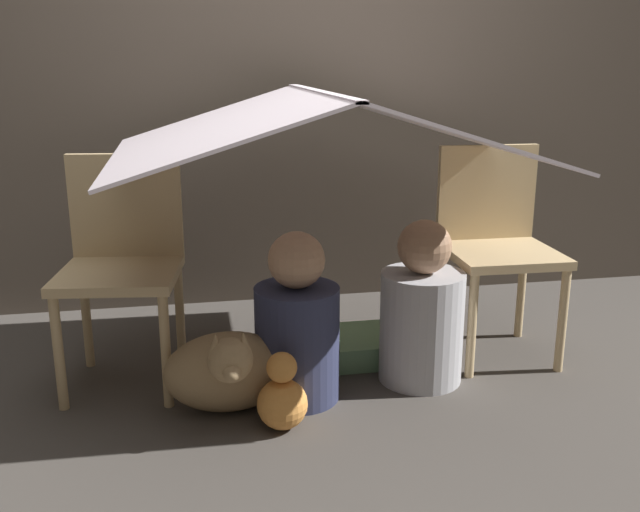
{
  "coord_description": "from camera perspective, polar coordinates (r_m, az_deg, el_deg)",
  "views": [
    {
      "loc": [
        -0.5,
        -2.42,
        1.22
      ],
      "look_at": [
        0.0,
        0.2,
        0.48
      ],
      "focal_mm": 40.0,
      "sensor_mm": 36.0,
      "label": 1
    }
  ],
  "objects": [
    {
      "name": "chair_right",
      "position": [
        3.06,
        13.87,
        1.32
      ],
      "size": [
        0.44,
        0.44,
        0.87
      ],
      "rotation": [
        0.0,
        0.0,
        -0.03
      ],
      "color": "#D1B27F",
      "rests_on": "ground_plane"
    },
    {
      "name": "sheet_canopy",
      "position": [
        2.67,
        0.0,
        10.55
      ],
      "size": [
        1.52,
        1.27,
        0.24
      ],
      "color": "silver"
    },
    {
      "name": "floor_cushion",
      "position": [
        3.03,
        3.77,
        -7.15
      ],
      "size": [
        0.4,
        0.32,
        0.1
      ],
      "color": "#7FB27F",
      "rests_on": "ground_plane"
    },
    {
      "name": "person_front",
      "position": [
        2.6,
        -1.84,
        -5.87
      ],
      "size": [
        0.31,
        0.31,
        0.63
      ],
      "color": "#2D3351",
      "rests_on": "ground_plane"
    },
    {
      "name": "chair_left",
      "position": [
        2.79,
        -15.54,
        -0.12
      ],
      "size": [
        0.48,
        0.48,
        0.87
      ],
      "rotation": [
        0.0,
        0.0,
        -0.13
      ],
      "color": "#D1B27F",
      "rests_on": "ground_plane"
    },
    {
      "name": "wall_back",
      "position": [
        3.58,
        -2.92,
        16.08
      ],
      "size": [
        7.0,
        0.05,
        2.5
      ],
      "color": "#4C4238",
      "rests_on": "ground_plane"
    },
    {
      "name": "plush_toy",
      "position": [
        2.45,
        -3.04,
        -11.25
      ],
      "size": [
        0.17,
        0.17,
        0.27
      ],
      "color": "#D88C3F",
      "rests_on": "ground_plane"
    },
    {
      "name": "dog",
      "position": [
        2.55,
        -7.33,
        -9.06
      ],
      "size": [
        0.45,
        0.38,
        0.36
      ],
      "color": "#9E7F56",
      "rests_on": "ground_plane"
    },
    {
      "name": "person_second",
      "position": [
        2.77,
        8.15,
        -4.64
      ],
      "size": [
        0.32,
        0.32,
        0.64
      ],
      "color": "#B2B2B7",
      "rests_on": "ground_plane"
    },
    {
      "name": "ground_plane",
      "position": [
        2.75,
        0.78,
        -10.68
      ],
      "size": [
        8.8,
        8.8,
        0.0
      ],
      "primitive_type": "plane",
      "color": "#47423D"
    }
  ]
}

